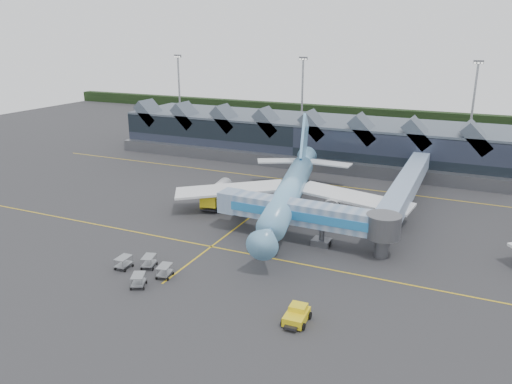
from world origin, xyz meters
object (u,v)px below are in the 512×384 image
at_px(main_airliner, 291,189).
at_px(pushback_tug, 297,315).
at_px(jet_bridge, 315,216).
at_px(fuel_truck, 218,193).

xyz_separation_m(main_airliner, pushback_tug, (12.13, -30.27, -3.55)).
relative_size(main_airliner, pushback_tug, 11.47).
relative_size(jet_bridge, fuel_truck, 2.43).
distance_m(main_airliner, jet_bridge, 12.68).
xyz_separation_m(fuel_truck, pushback_tug, (25.47, -29.68, -1.29)).
bearing_deg(jet_bridge, fuel_truck, 156.99).
distance_m(main_airliner, pushback_tug, 32.80).
xyz_separation_m(main_airliner, fuel_truck, (-13.34, -0.59, -2.26)).
xyz_separation_m(jet_bridge, fuel_truck, (-20.78, 9.68, -2.17)).
bearing_deg(pushback_tug, main_airliner, 109.75).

